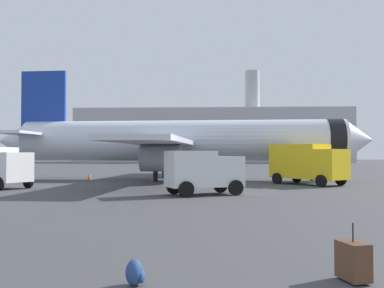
% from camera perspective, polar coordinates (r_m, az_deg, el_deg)
% --- Properties ---
extents(airplane_at_gate, '(35.74, 32.21, 10.50)m').
position_cam_1_polar(airplane_at_gate, '(40.55, -1.77, 0.40)').
color(airplane_at_gate, silver).
rests_on(airplane_at_gate, ground).
extents(fuel_truck, '(5.73, 6.12, 3.20)m').
position_cam_1_polar(fuel_truck, '(35.37, 14.97, -2.34)').
color(fuel_truck, yellow).
rests_on(fuel_truck, ground).
extents(cargo_van, '(4.83, 3.73, 2.60)m').
position_cam_1_polar(cargo_van, '(25.52, 1.50, -3.50)').
color(cargo_van, white).
rests_on(cargo_van, ground).
extents(safety_cone_near, '(0.44, 0.44, 0.59)m').
position_cam_1_polar(safety_cone_near, '(42.49, -13.41, -4.18)').
color(safety_cone_near, '#F2590C').
rests_on(safety_cone_near, ground).
extents(safety_cone_mid, '(0.44, 0.44, 0.77)m').
position_cam_1_polar(safety_cone_mid, '(47.95, 11.45, -3.76)').
color(safety_cone_mid, '#F2590C').
rests_on(safety_cone_mid, ground).
extents(rolling_suitcase, '(0.57, 0.73, 1.10)m').
position_cam_1_polar(rolling_suitcase, '(8.94, 20.52, -14.25)').
color(rolling_suitcase, brown).
rests_on(rolling_suitcase, ground).
extents(traveller_backpack, '(0.36, 0.40, 0.48)m').
position_cam_1_polar(traveller_backpack, '(8.26, -7.52, -16.53)').
color(traveller_backpack, navy).
rests_on(traveller_backpack, ground).
extents(terminal_building, '(81.50, 17.86, 28.00)m').
position_cam_1_polar(terminal_building, '(132.67, 2.76, 1.10)').
color(terminal_building, '#B2B2B7').
rests_on(terminal_building, ground).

